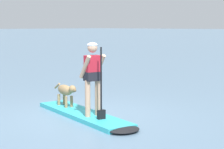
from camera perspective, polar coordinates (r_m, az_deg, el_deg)
name	(u,v)px	position (r m, az deg, el deg)	size (l,w,h in m)	color
ground_plane	(83,116)	(9.18, -4.31, -6.16)	(400.00, 400.00, 0.00)	slate
paddleboard	(88,116)	(8.97, -3.57, -6.13)	(3.59, 1.43, 0.10)	#33B2BF
person_paddler	(93,74)	(8.60, -2.82, 0.10)	(0.65, 0.55, 1.65)	tan
dog	(66,91)	(9.79, -6.78, -2.41)	(1.10, 0.36, 0.58)	#997A51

